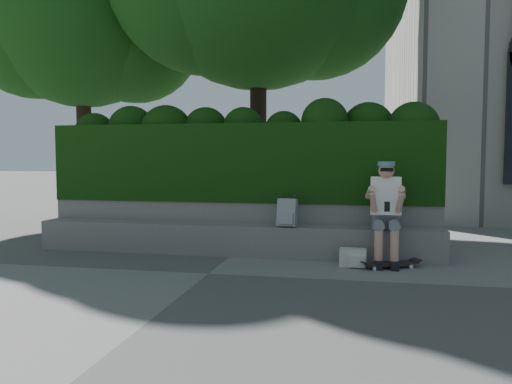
% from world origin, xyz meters
% --- Properties ---
extents(ground, '(80.00, 80.00, 0.00)m').
position_xyz_m(ground, '(0.00, 0.00, 0.00)').
color(ground, slate).
rests_on(ground, ground).
extents(bench_ledge, '(6.00, 0.45, 0.45)m').
position_xyz_m(bench_ledge, '(0.00, 1.25, 0.23)').
color(bench_ledge, gray).
rests_on(bench_ledge, ground).
extents(planter_wall, '(6.00, 0.50, 0.75)m').
position_xyz_m(planter_wall, '(0.00, 1.73, 0.38)').
color(planter_wall, gray).
rests_on(planter_wall, ground).
extents(hedge, '(6.00, 1.00, 1.20)m').
position_xyz_m(hedge, '(0.00, 1.95, 1.35)').
color(hedge, black).
rests_on(hedge, planter_wall).
extents(tree_right, '(4.43, 4.43, 7.02)m').
position_xyz_m(tree_right, '(-4.39, 4.73, 4.79)').
color(tree_right, black).
rests_on(tree_right, ground).
extents(person, '(0.40, 0.76, 1.38)m').
position_xyz_m(person, '(2.17, 1.07, 0.75)').
color(person, slate).
rests_on(person, ground).
extents(skateboard, '(0.73, 0.46, 0.08)m').
position_xyz_m(skateboard, '(2.22, 0.75, 0.06)').
color(skateboard, black).
rests_on(skateboard, ground).
extents(backpack_plaid, '(0.28, 0.17, 0.40)m').
position_xyz_m(backpack_plaid, '(0.82, 1.15, 0.65)').
color(backpack_plaid, '#AFAFB4').
rests_on(backpack_plaid, bench_ledge).
extents(backpack_ground, '(0.35, 0.25, 0.23)m').
position_xyz_m(backpack_ground, '(1.75, 0.79, 0.11)').
color(backpack_ground, silver).
rests_on(backpack_ground, ground).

